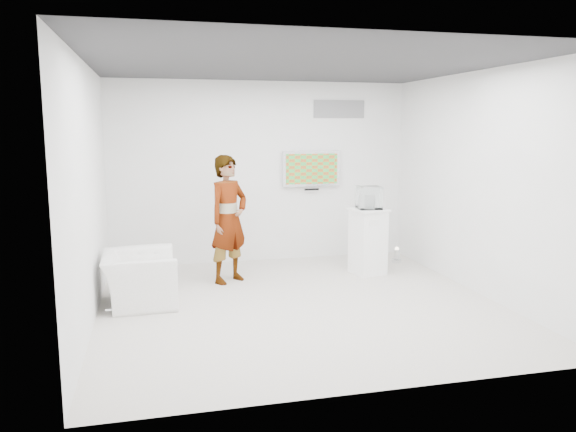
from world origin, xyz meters
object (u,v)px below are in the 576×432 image
(armchair, at_px, (140,278))
(floor_uplight, at_px, (397,255))
(tv, at_px, (311,169))
(person, at_px, (229,219))
(pedestal, at_px, (368,241))

(armchair, xyz_separation_m, floor_uplight, (4.15, 1.29, -0.21))
(tv, distance_m, armchair, 3.65)
(tv, bearing_deg, floor_uplight, -26.97)
(person, relative_size, pedestal, 1.83)
(person, distance_m, floor_uplight, 3.04)
(person, height_order, pedestal, person)
(tv, bearing_deg, armchair, -145.42)
(tv, relative_size, person, 0.54)
(person, bearing_deg, pedestal, -37.54)
(person, height_order, floor_uplight, person)
(pedestal, bearing_deg, floor_uplight, 36.88)
(pedestal, bearing_deg, armchair, -167.97)
(pedestal, relative_size, floor_uplight, 4.09)
(tv, relative_size, pedestal, 0.98)
(floor_uplight, bearing_deg, pedestal, -143.12)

